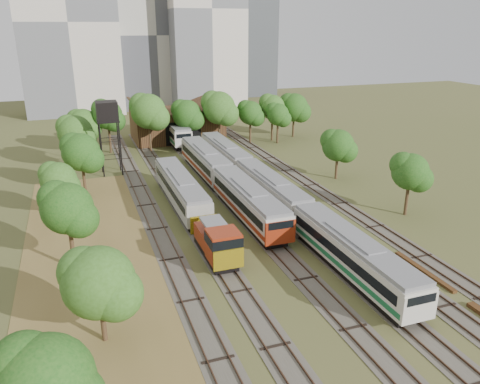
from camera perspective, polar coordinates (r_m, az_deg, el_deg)
name	(u,v)px	position (r m, az deg, el deg)	size (l,w,h in m)	color
ground	(347,294)	(39.18, 12.86, -12.02)	(240.00, 240.00, 0.00)	#475123
dry_grass_patch	(106,284)	(41.04, -16.00, -10.72)	(14.00, 60.00, 0.04)	brown
tracks	(236,194)	(59.32, -0.47, -0.27)	(24.60, 80.00, 0.19)	#4C473D
railcar_red_set	(224,179)	(58.92, -1.93, 1.60)	(3.07, 34.57, 3.79)	black
railcar_green_set	(271,190)	(55.28, 3.82, 0.20)	(2.88, 52.07, 3.56)	black
railcar_rear	(174,131)	(87.26, -8.06, 7.38)	(3.08, 16.08, 3.81)	black
shunter_locomotive	(218,243)	(42.46, -2.72, -6.23)	(2.75, 8.10, 3.60)	black
old_grey_coach	(181,189)	(55.74, -7.21, 0.34)	(2.92, 18.00, 3.60)	black
water_tower	(107,113)	(68.20, -15.90, 9.21)	(3.00, 3.00, 10.40)	black
rail_pile_far	(424,271)	(44.18, 21.50, -8.95)	(0.46, 7.33, 0.24)	#513017
maintenance_shed	(177,124)	(89.24, -7.73, 8.26)	(16.45, 11.55, 7.58)	#321B12
tree_band_left	(75,190)	(47.93, -19.52, 0.19)	(7.49, 56.45, 8.20)	#382616
tree_band_far	(195,112)	(82.64, -5.47, 9.67)	(43.30, 7.72, 9.73)	#382616
tree_band_right	(333,140)	(67.44, 11.31, 6.18)	(5.01, 40.40, 7.21)	#382616
tower_left	(67,22)	(122.71, -20.31, 18.85)	(22.00, 16.00, 42.00)	beige
tower_centre	(150,35)	(129.43, -10.86, 18.31)	(20.00, 18.00, 36.00)	#ADA99D
tower_right	(203,9)	(124.21, -4.54, 21.31)	(18.00, 16.00, 48.00)	beige
tower_far_right	(252,47)	(147.66, 1.48, 17.20)	(12.00, 12.00, 28.00)	#3D4145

